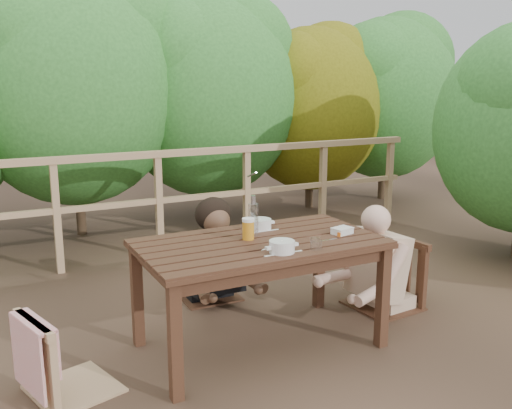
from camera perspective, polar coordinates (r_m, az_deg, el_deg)
name	(u,v)px	position (r m, az deg, el deg)	size (l,w,h in m)	color
ground	(260,345)	(3.68, 0.37, -13.96)	(60.00, 60.00, 0.00)	brown
table	(260,295)	(3.54, 0.37, -9.08)	(1.46, 0.82, 0.67)	#372014
chair_left	(69,315)	(3.17, -18.37, -10.49)	(0.43, 0.43, 0.87)	#A4825C
chair_far	(207,243)	(4.30, -4.92, -3.88)	(0.43, 0.43, 0.86)	#372014
chair_right	(385,245)	(4.19, 12.91, -4.04)	(0.47, 0.47, 0.94)	#372014
woman	(206,219)	(4.27, -5.07, -1.46)	(0.49, 0.61, 1.23)	black
diner_right	(390,222)	(4.17, 13.34, -1.71)	(0.52, 0.64, 1.28)	tan
railing	(159,205)	(5.27, -9.73, -0.10)	(5.60, 0.10, 1.01)	#A4825C
hedge_row	(156,55)	(6.42, -10.06, 14.66)	(6.60, 1.60, 3.80)	#2D6928
soup_near	(282,248)	(3.19, 2.62, -4.37)	(0.25, 0.25, 0.08)	white
soup_far	(260,225)	(3.68, 0.44, -2.07)	(0.24, 0.24, 0.08)	white
beer_glass	(248,230)	(3.44, -0.78, -2.58)	(0.08, 0.08, 0.15)	orange
bottle	(253,216)	(3.52, -0.27, -1.21)	(0.06, 0.06, 0.27)	silver
tumbler	(316,245)	(3.26, 6.07, -4.06)	(0.07, 0.07, 0.08)	silver
butter_tub	(342,232)	(3.61, 8.67, -2.73)	(0.13, 0.09, 0.05)	white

